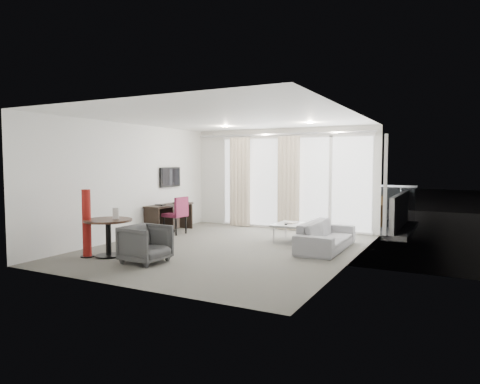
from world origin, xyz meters
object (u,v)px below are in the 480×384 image
at_px(desk_chair, 175,215).
at_px(tub_armchair, 146,244).
at_px(rattan_chair_b, 370,211).
at_px(rattan_chair_a, 336,208).
at_px(coffee_table, 295,233).
at_px(red_lamp, 87,223).
at_px(round_table, 108,238).
at_px(desk, 169,218).
at_px(sofa, 326,235).

relative_size(desk_chair, tub_armchair, 1.26).
bearing_deg(rattan_chair_b, rattan_chair_a, 177.97).
xyz_separation_m(coffee_table, rattan_chair_a, (0.07, 3.24, 0.24)).
bearing_deg(rattan_chair_b, red_lamp, -105.62).
bearing_deg(round_table, desk, 104.06).
height_order(desk, sofa, desk).
height_order(desk, tub_armchair, desk).
distance_m(desk, rattan_chair_b, 5.29).
xyz_separation_m(round_table, rattan_chair_a, (2.59, 6.23, 0.09)).
relative_size(desk, desk_chair, 1.61).
distance_m(round_table, rattan_chair_b, 6.89).
distance_m(rattan_chair_a, rattan_chair_b, 1.05).
bearing_deg(desk_chair, desk, 151.24).
relative_size(desk, rattan_chair_b, 1.75).
height_order(red_lamp, sofa, red_lamp).
distance_m(sofa, rattan_chair_a, 3.84).
height_order(round_table, rattan_chair_b, rattan_chair_b).
bearing_deg(tub_armchair, coffee_table, -25.33).
bearing_deg(coffee_table, desk_chair, -172.16).
distance_m(coffee_table, sofa, 0.99).
relative_size(red_lamp, rattan_chair_a, 1.44).
xyz_separation_m(desk, sofa, (4.07, -0.31, -0.06)).
bearing_deg(desk, sofa, -4.38).
bearing_deg(rattan_chair_b, round_table, -104.31).
height_order(rattan_chair_a, rattan_chair_b, rattan_chair_a).
xyz_separation_m(coffee_table, sofa, (0.84, -0.52, 0.09)).
relative_size(desk, tub_armchair, 2.04).
bearing_deg(desk, rattan_chair_b, 35.95).
bearing_deg(red_lamp, desk_chair, 91.36).
relative_size(red_lamp, coffee_table, 1.45).
relative_size(sofa, rattan_chair_b, 2.28).
bearing_deg(desk, rattan_chair_a, 46.32).
relative_size(desk, sofa, 0.77).
bearing_deg(red_lamp, rattan_chair_a, 65.64).
bearing_deg(rattan_chair_b, coffee_table, -92.99).
relative_size(round_table, rattan_chair_b, 1.03).
distance_m(desk_chair, red_lamp, 2.80).
distance_m(desk_chair, tub_armchair, 2.96).
distance_m(tub_armchair, sofa, 3.53).
bearing_deg(tub_armchair, desk, 32.00).
height_order(sofa, rattan_chair_a, rattan_chair_a).
xyz_separation_m(desk, rattan_chair_a, (3.29, 3.45, 0.09)).
distance_m(desk_chair, sofa, 3.76).
height_order(red_lamp, rattan_chair_b, red_lamp).
xyz_separation_m(coffee_table, rattan_chair_b, (1.06, 2.90, 0.22)).
bearing_deg(desk_chair, sofa, 1.67).
distance_m(desk, desk_chair, 0.38).
xyz_separation_m(red_lamp, rattan_chair_b, (3.90, 6.09, -0.20)).
bearing_deg(desk_chair, round_table, -78.05).
relative_size(round_table, red_lamp, 0.70).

